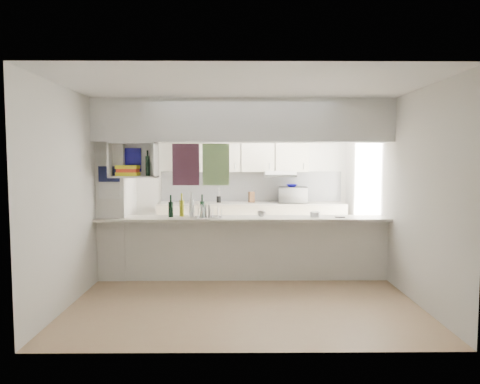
{
  "coord_description": "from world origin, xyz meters",
  "views": [
    {
      "loc": [
        -0.09,
        -6.16,
        1.74
      ],
      "look_at": [
        -0.04,
        0.5,
        1.25
      ],
      "focal_mm": 32.0,
      "sensor_mm": 36.0,
      "label": 1
    }
  ],
  "objects_px": {
    "dish_rack": "(208,212)",
    "bowl": "(292,186)",
    "wine_bottles": "(187,208)",
    "microwave": "(293,195)"
  },
  "relations": [
    {
      "from": "dish_rack",
      "to": "bowl",
      "type": "bearing_deg",
      "value": 42.17
    },
    {
      "from": "dish_rack",
      "to": "wine_bottles",
      "type": "height_order",
      "value": "wine_bottles"
    },
    {
      "from": "bowl",
      "to": "dish_rack",
      "type": "relative_size",
      "value": 0.53
    },
    {
      "from": "microwave",
      "to": "bowl",
      "type": "xyz_separation_m",
      "value": [
        -0.03,
        0.03,
        0.18
      ]
    },
    {
      "from": "dish_rack",
      "to": "wine_bottles",
      "type": "bearing_deg",
      "value": 149.4
    },
    {
      "from": "microwave",
      "to": "wine_bottles",
      "type": "distance_m",
      "value": 2.72
    },
    {
      "from": "bowl",
      "to": "wine_bottles",
      "type": "relative_size",
      "value": 0.43
    },
    {
      "from": "microwave",
      "to": "dish_rack",
      "type": "bearing_deg",
      "value": 61.29
    },
    {
      "from": "microwave",
      "to": "dish_rack",
      "type": "xyz_separation_m",
      "value": [
        -1.51,
        -2.11,
        -0.08
      ]
    },
    {
      "from": "microwave",
      "to": "dish_rack",
      "type": "relative_size",
      "value": 1.32
    }
  ]
}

